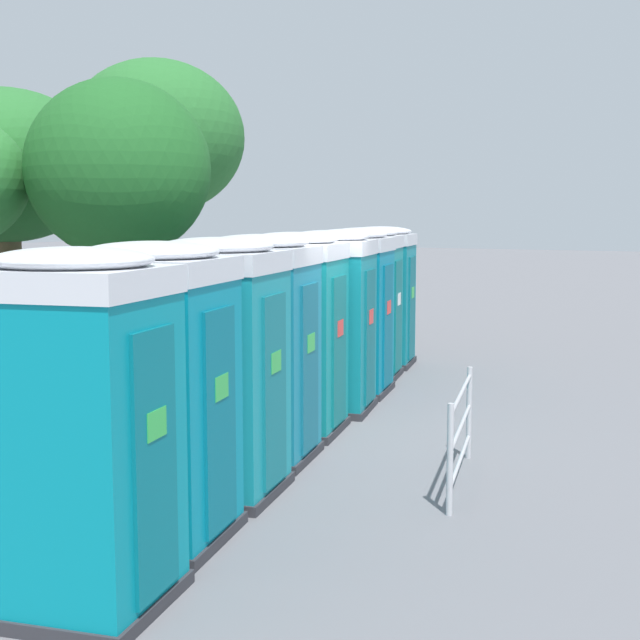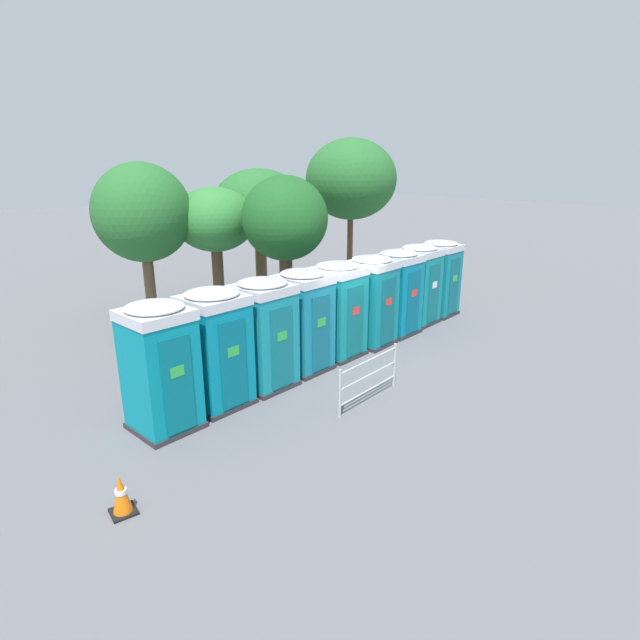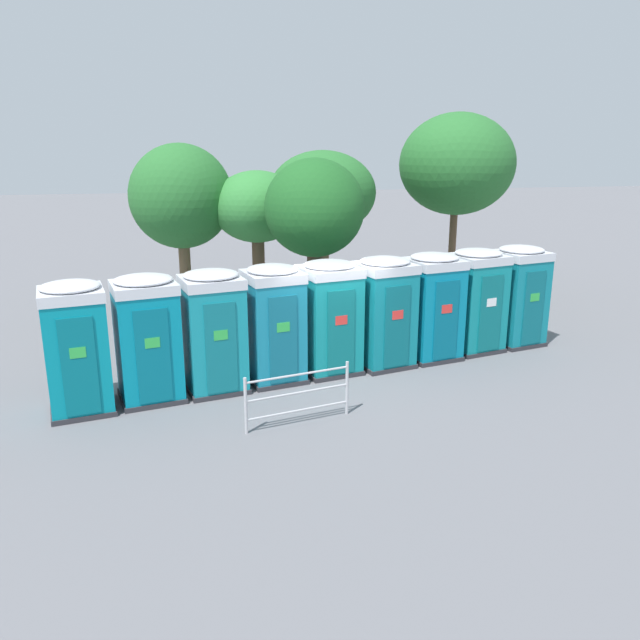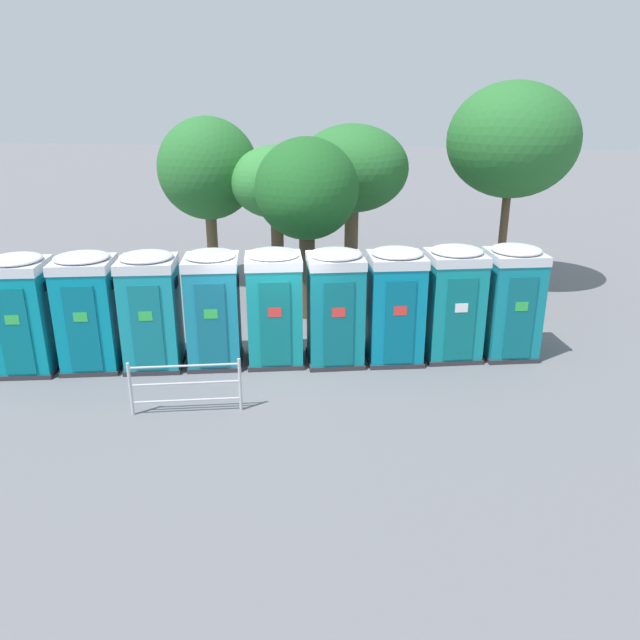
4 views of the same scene
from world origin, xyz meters
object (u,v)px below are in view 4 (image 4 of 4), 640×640
event_barrier (186,385)px  street_tree_4 (512,141)px  portapotty_0 (24,313)px  portapotty_7 (453,302)px  portapotty_3 (213,308)px  portapotty_4 (274,306)px  portapotty_1 (89,311)px  portapotty_6 (395,305)px  street_tree_2 (352,170)px  street_tree_3 (276,184)px  portapotty_2 (151,310)px  street_tree_1 (208,169)px  portapotty_5 (335,306)px  street_tree_0 (307,191)px  portapotty_8 (511,301)px

event_barrier → street_tree_4: bearing=52.9°
portapotty_0 → portapotty_7: (9.01, 1.94, -0.00)m
portapotty_0 → street_tree_4: size_ratio=0.42×
portapotty_3 → portapotty_4: bearing=11.9°
portapotty_0 → portapotty_3: size_ratio=1.00×
portapotty_1 → portapotty_6: size_ratio=1.00×
portapotty_6 → street_tree_2: 6.27m
portapotty_7 → event_barrier: (-5.03, -3.39, -0.72)m
street_tree_2 → event_barrier: (-2.32, -8.71, -2.95)m
street_tree_3 → portapotty_1: bearing=-115.4°
portapotty_0 → portapotty_7: same height
portapotty_4 → event_barrier: portapotty_4 is taller
portapotty_0 → street_tree_3: street_tree_3 is taller
portapotty_7 → street_tree_2: size_ratio=0.53×
portapotty_2 → street_tree_2: size_ratio=0.53×
portapotty_1 → street_tree_4: size_ratio=0.42×
portapotty_3 → street_tree_1: 6.66m
portapotty_4 → portapotty_5: (1.31, 0.17, 0.00)m
portapotty_2 → street_tree_0: (2.84, 3.56, 2.06)m
portapotty_1 → street_tree_4: bearing=37.4°
portapotty_5 → street_tree_0: street_tree_0 is taller
portapotty_0 → portapotty_8: same height
street_tree_4 → event_barrier: 12.00m
portapotty_5 → street_tree_2: bearing=91.5°
portapotty_2 → street_tree_0: 4.99m
portapotty_1 → event_barrier: size_ratio=1.26×
street_tree_0 → event_barrier: bearing=-104.4°
portapotty_2 → street_tree_1: 6.71m
portapotty_3 → portapotty_7: 5.27m
portapotty_6 → street_tree_0: size_ratio=0.55×
portapotty_4 → event_barrier: size_ratio=1.26×
portapotty_1 → portapotty_6: 6.58m
portapotty_0 → portapotty_7: 9.21m
portapotty_8 → street_tree_0: street_tree_0 is taller
portapotty_7 → portapotty_4: bearing=-168.3°
portapotty_0 → street_tree_3: size_ratio=0.59×
portapotty_3 → event_barrier: portapotty_3 is taller
street_tree_1 → street_tree_3: bearing=-12.2°
portapotty_0 → portapotty_6: (7.74, 1.59, -0.00)m
portapotty_5 → portapotty_8: 3.95m
portapotty_3 → street_tree_4: 10.21m
portapotty_0 → portapotty_6: bearing=11.6°
portapotty_1 → portapotty_7: 7.90m
portapotty_4 → portapotty_8: (5.16, 1.06, 0.00)m
portapotty_5 → street_tree_4: 8.30m
portapotty_4 → portapotty_6: same height
event_barrier → portapotty_2: bearing=124.9°
portapotty_0 → street_tree_1: size_ratio=0.50×
portapotty_3 → portapotty_5: (2.60, 0.44, -0.00)m
portapotty_6 → street_tree_0: bearing=132.5°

